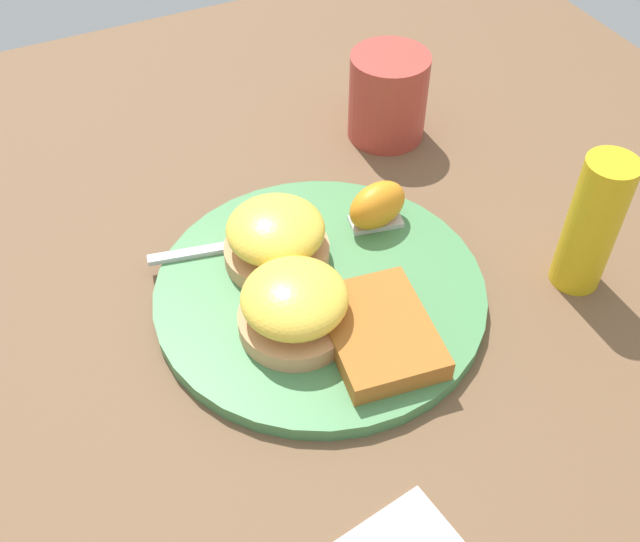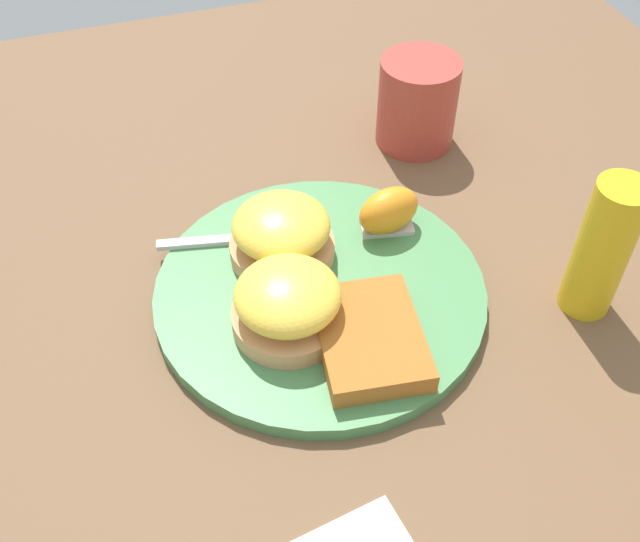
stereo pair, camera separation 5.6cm
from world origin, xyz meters
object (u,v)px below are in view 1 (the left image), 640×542
sandwich_benedict_left (276,237)px  sandwich_benedict_right (295,306)px  cup (387,96)px  orange_wedge (377,205)px  fork (295,235)px  condiment_bottle (592,225)px  hashbrown_patty (379,332)px

sandwich_benedict_left → sandwich_benedict_right: bearing=167.4°
cup → orange_wedge: bearing=147.9°
sandwich_benedict_left → cup: 0.24m
sandwich_benedict_left → fork: size_ratio=0.40×
cup → condiment_bottle: (-0.27, -0.05, 0.02)m
orange_wedge → hashbrown_patty: bearing=152.2°
sandwich_benedict_left → sandwich_benedict_right: (-0.08, 0.02, 0.00)m
fork → cup: size_ratio=2.06×
sandwich_benedict_left → hashbrown_patty: (-0.12, -0.04, -0.02)m
sandwich_benedict_right → fork: (0.10, -0.04, -0.02)m
hashbrown_patty → cup: size_ratio=0.96×
hashbrown_patty → sandwich_benedict_right: bearing=53.1°
fork → condiment_bottle: 0.26m
sandwich_benedict_right → cup: size_ratio=0.82×
orange_wedge → fork: 0.08m
hashbrown_patty → orange_wedge: 0.14m
orange_wedge → condiment_bottle: size_ratio=0.46×
sandwich_benedict_left → condiment_bottle: (-0.12, -0.24, 0.02)m
sandwich_benedict_left → orange_wedge: (0.00, -0.10, -0.00)m
sandwich_benedict_right → condiment_bottle: (-0.05, -0.25, 0.02)m
sandwich_benedict_left → fork: sandwich_benedict_left is taller
sandwich_benedict_left → condiment_bottle: size_ratio=0.71×
fork → orange_wedge: bearing=-100.9°
sandwich_benedict_left → condiment_bottle: condiment_bottle is taller
sandwich_benedict_right → fork: size_ratio=0.40×
sandwich_benedict_left → hashbrown_patty: sandwich_benedict_left is taller
cup → fork: bearing=127.1°
fork → hashbrown_patty: bearing=-175.4°
condiment_bottle → fork: bearing=55.7°
sandwich_benedict_left → fork: (0.02, -0.03, -0.02)m
sandwich_benedict_right → orange_wedge: sandwich_benedict_right is taller
sandwich_benedict_left → orange_wedge: bearing=-87.9°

